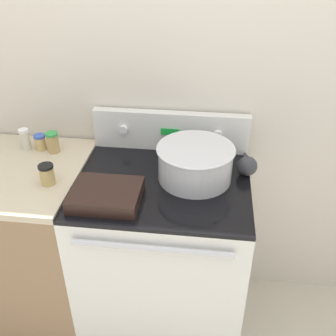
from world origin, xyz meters
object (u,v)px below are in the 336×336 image
object	(u,v)px
casserole_dish	(106,194)
spice_jar_white_cap	(25,139)
mixing_bowl	(195,161)
spice_jar_blue_cap	(40,142)
spice_jar_green_cap	(53,142)
spice_jar_black_cap	(47,174)
ladle	(247,165)

from	to	relation	value
casserole_dish	spice_jar_white_cap	distance (m)	0.61
mixing_bowl	spice_jar_blue_cap	xyz separation A→B (m)	(-0.77, 0.15, -0.04)
mixing_bowl	spice_jar_green_cap	size ratio (longest dim) A/B	3.32
spice_jar_blue_cap	spice_jar_green_cap	bearing A→B (deg)	-13.72
mixing_bowl	spice_jar_black_cap	world-z (taller)	mixing_bowl
mixing_bowl	spice_jar_white_cap	distance (m)	0.86
casserole_dish	spice_jar_blue_cap	distance (m)	0.55
spice_jar_white_cap	ladle	bearing A→B (deg)	-4.11
ladle	spice_jar_blue_cap	size ratio (longest dim) A/B	3.93
ladle	spice_jar_white_cap	bearing A→B (deg)	175.89
mixing_bowl	ladle	distance (m)	0.24
casserole_dish	spice_jar_black_cap	world-z (taller)	spice_jar_black_cap
spice_jar_green_cap	spice_jar_blue_cap	distance (m)	0.08
casserole_dish	spice_jar_black_cap	distance (m)	0.28
mixing_bowl	ladle	world-z (taller)	mixing_bowl
spice_jar_blue_cap	spice_jar_white_cap	distance (m)	0.07
mixing_bowl	spice_jar_blue_cap	distance (m)	0.78
mixing_bowl	spice_jar_green_cap	xyz separation A→B (m)	(-0.70, 0.13, -0.02)
spice_jar_black_cap	spice_jar_green_cap	size ratio (longest dim) A/B	0.90
mixing_bowl	spice_jar_green_cap	world-z (taller)	mixing_bowl
spice_jar_green_cap	spice_jar_white_cap	size ratio (longest dim) A/B	0.96
spice_jar_green_cap	casserole_dish	bearing A→B (deg)	-44.35
spice_jar_blue_cap	mixing_bowl	bearing A→B (deg)	-11.13
spice_jar_green_cap	spice_jar_blue_cap	world-z (taller)	spice_jar_green_cap
mixing_bowl	spice_jar_green_cap	bearing A→B (deg)	169.14
spice_jar_blue_cap	spice_jar_white_cap	bearing A→B (deg)	-175.08
mixing_bowl	spice_jar_blue_cap	bearing A→B (deg)	168.87
spice_jar_black_cap	spice_jar_blue_cap	world-z (taller)	spice_jar_black_cap
casserole_dish	ladle	world-z (taller)	ladle
spice_jar_blue_cap	spice_jar_black_cap	bearing A→B (deg)	-62.65
spice_jar_blue_cap	spice_jar_white_cap	size ratio (longest dim) A/B	0.72
spice_jar_black_cap	spice_jar_white_cap	size ratio (longest dim) A/B	0.86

